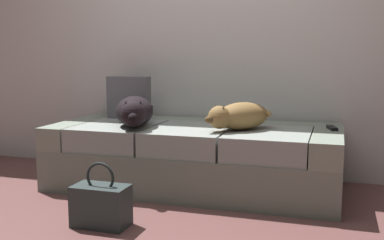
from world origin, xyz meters
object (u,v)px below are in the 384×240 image
(couch, at_px, (194,157))
(dog_tan, at_px, (239,116))
(handbag, at_px, (101,205))
(throw_pillow, at_px, (129,97))
(dog_dark, at_px, (134,111))
(tv_remote, at_px, (332,128))

(couch, distance_m, dog_tan, 0.49)
(handbag, bearing_deg, throw_pillow, 106.77)
(dog_dark, relative_size, dog_tan, 1.25)
(couch, height_order, handbag, couch)
(tv_remote, relative_size, handbag, 0.40)
(tv_remote, bearing_deg, handbag, -156.02)
(tv_remote, bearing_deg, throw_pillow, 160.12)
(dog_tan, height_order, handbag, dog_tan)
(couch, distance_m, handbag, 0.96)
(couch, relative_size, throw_pillow, 6.14)
(couch, xyz_separation_m, throw_pillow, (-0.63, 0.24, 0.40))
(dog_tan, distance_m, handbag, 1.13)
(couch, height_order, tv_remote, tv_remote)
(tv_remote, distance_m, throw_pillow, 1.61)
(couch, relative_size, handbag, 5.52)
(couch, height_order, dog_tan, dog_tan)
(couch, relative_size, dog_dark, 3.40)
(dog_tan, xyz_separation_m, handbag, (-0.63, -0.83, -0.44))
(couch, distance_m, throw_pillow, 0.79)
(handbag, bearing_deg, dog_tan, 52.75)
(dog_dark, distance_m, tv_remote, 1.40)
(couch, height_order, throw_pillow, throw_pillow)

